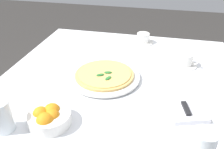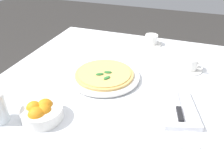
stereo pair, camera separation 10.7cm
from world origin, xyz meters
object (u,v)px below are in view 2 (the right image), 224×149
(coffee_cup_right_edge, at_px, (190,64))
(napkin_folded, at_px, (177,109))
(pizza_plate, at_px, (104,76))
(pizza, at_px, (104,74))
(coffee_cup_far_right, at_px, (151,40))
(dinner_knife, at_px, (178,105))
(citrus_bowl, at_px, (41,112))

(coffee_cup_right_edge, height_order, napkin_folded, coffee_cup_right_edge)
(pizza_plate, height_order, pizza, pizza)
(coffee_cup_right_edge, bearing_deg, coffee_cup_far_right, 44.33)
(coffee_cup_far_right, xyz_separation_m, dinner_knife, (-0.58, -0.22, -0.00))
(citrus_bowl, bearing_deg, dinner_knife, -65.44)
(coffee_cup_right_edge, bearing_deg, pizza, 120.67)
(citrus_bowl, bearing_deg, pizza, -19.30)
(coffee_cup_right_edge, distance_m, dinner_knife, 0.34)
(coffee_cup_far_right, bearing_deg, coffee_cup_right_edge, -135.67)
(coffee_cup_right_edge, bearing_deg, pizza_plate, 120.63)
(pizza_plate, distance_m, pizza, 0.01)
(pizza_plate, height_order, coffee_cup_right_edge, coffee_cup_right_edge)
(pizza, bearing_deg, napkin_folded, -109.75)
(pizza_plate, xyz_separation_m, coffee_cup_far_right, (0.46, -0.13, 0.02))
(pizza_plate, bearing_deg, dinner_knife, -109.41)
(coffee_cup_right_edge, height_order, coffee_cup_far_right, coffee_cup_right_edge)
(pizza_plate, distance_m, napkin_folded, 0.37)
(pizza, distance_m, napkin_folded, 0.37)
(coffee_cup_right_edge, relative_size, napkin_folded, 0.52)
(coffee_cup_right_edge, xyz_separation_m, citrus_bowl, (-0.55, 0.48, 0.00))
(pizza_plate, bearing_deg, coffee_cup_right_edge, -59.37)
(pizza_plate, distance_m, coffee_cup_right_edge, 0.42)
(dinner_knife, relative_size, citrus_bowl, 1.29)
(pizza_plate, height_order, citrus_bowl, citrus_bowl)
(pizza, xyz_separation_m, coffee_cup_far_right, (0.46, -0.13, 0.00))
(pizza_plate, bearing_deg, pizza, -154.85)
(pizza_plate, bearing_deg, coffee_cup_far_right, -15.38)
(coffee_cup_far_right, relative_size, dinner_knife, 0.67)
(pizza, relative_size, napkin_folded, 1.08)
(napkin_folded, relative_size, dinner_knife, 1.28)
(pizza_plate, xyz_separation_m, citrus_bowl, (-0.33, 0.12, 0.02))
(pizza, distance_m, coffee_cup_right_edge, 0.42)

